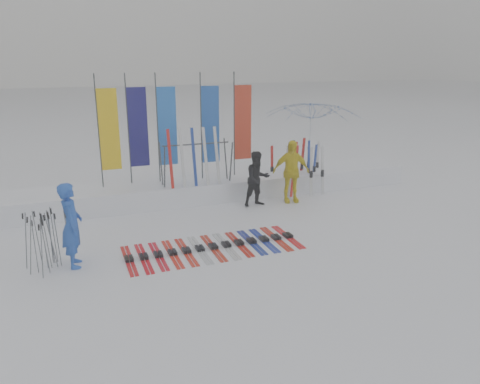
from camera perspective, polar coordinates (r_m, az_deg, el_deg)
name	(u,v)px	position (r m, az deg, el deg)	size (l,w,h in m)	color
ground	(257,255)	(10.52, 2.10, -7.66)	(120.00, 120.00, 0.00)	white
snow_bank	(199,189)	(14.51, -4.96, 0.40)	(14.00, 1.60, 0.60)	white
person_blue	(72,225)	(10.28, -19.85, -3.83)	(0.66, 0.43, 1.81)	blue
person_black	(257,179)	(13.62, 2.14, 1.61)	(0.79, 0.61, 1.62)	black
person_yellow	(291,171)	(14.03, 6.22, 2.52)	(1.10, 0.46, 1.88)	yellow
tent_canopy	(311,142)	(16.03, 8.61, 6.02)	(3.15, 3.21, 2.89)	white
ski_row	(212,247)	(10.85, -3.38, -6.70)	(4.00, 1.68, 0.07)	red
pole_cluster	(46,241)	(10.44, -22.60, -5.57)	(0.93, 0.77, 1.26)	#595B60
feather_flags	(174,126)	(14.11, -8.03, 7.92)	(4.63, 0.25, 3.20)	#383A3F
ski_rack	(196,157)	(13.83, -5.36, 4.22)	(2.04, 0.80, 1.23)	#383A3F
upright_skis	(301,167)	(15.38, 7.43, 3.04)	(1.75, 1.22, 1.68)	red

